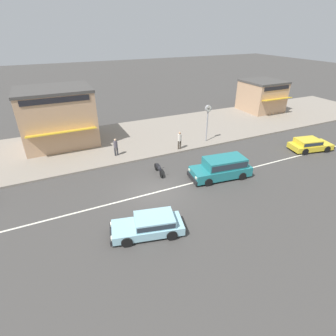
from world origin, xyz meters
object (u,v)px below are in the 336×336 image
street_clock (208,115)px  pedestrian_mid_kerb (116,146)px  shopfront_corner_warung (262,96)px  pedestrian_near_clock (180,139)px  hatchback_yellow_1 (309,144)px  hatchback_pale_blue_2 (150,224)px  motorcycle_0 (159,169)px  shopfront_mid_block (58,117)px  minivan_teal_0 (222,167)px

street_clock → pedestrian_mid_kerb: size_ratio=2.29×
shopfront_corner_warung → pedestrian_mid_kerb: bearing=-165.0°
street_clock → pedestrian_near_clock: street_clock is taller
pedestrian_near_clock → shopfront_corner_warung: bearing=23.5°
street_clock → shopfront_corner_warung: size_ratio=0.65×
hatchback_yellow_1 → street_clock: bearing=143.6°
hatchback_pale_blue_2 → motorcycle_0: bearing=62.6°
motorcycle_0 → pedestrian_mid_kerb: pedestrian_mid_kerb is taller
motorcycle_0 → shopfront_corner_warung: size_ratio=0.33×
hatchback_pale_blue_2 → motorcycle_0: 6.64m
hatchback_yellow_1 → pedestrian_near_clock: size_ratio=2.45×
street_clock → shopfront_mid_block: 13.92m
hatchback_pale_blue_2 → shopfront_corner_warung: (22.15, 15.89, 1.49)m
pedestrian_mid_kerb → shopfront_mid_block: shopfront_mid_block is taller
street_clock → pedestrian_near_clock: size_ratio=2.14×
pedestrian_near_clock → shopfront_corner_warung: shopfront_corner_warung is taller
minivan_teal_0 → street_clock: street_clock is taller
motorcycle_0 → shopfront_mid_block: bearing=123.3°
minivan_teal_0 → shopfront_corner_warung: 19.51m
shopfront_mid_block → hatchback_pale_blue_2: bearing=-78.6°
street_clock → pedestrian_mid_kerb: street_clock is taller
minivan_teal_0 → shopfront_mid_block: size_ratio=0.74×
hatchback_yellow_1 → shopfront_corner_warung: shopfront_corner_warung is taller
street_clock → pedestrian_mid_kerb: bearing=176.6°
motorcycle_0 → shopfront_mid_block: shopfront_mid_block is taller
minivan_teal_0 → hatchback_pale_blue_2: 7.96m
motorcycle_0 → pedestrian_mid_kerb: size_ratio=1.17×
street_clock → shopfront_mid_block: bearing=156.8°
hatchback_yellow_1 → hatchback_pale_blue_2: 17.81m
minivan_teal_0 → pedestrian_mid_kerb: bearing=132.9°
pedestrian_mid_kerb → shopfront_mid_block: bearing=128.5°
pedestrian_near_clock → shopfront_mid_block: (-9.55, 6.08, 1.64)m
hatchback_pale_blue_2 → pedestrian_mid_kerb: bearing=85.0°
hatchback_pale_blue_2 → pedestrian_near_clock: 11.18m
street_clock → shopfront_corner_warung: 13.88m
hatchback_pale_blue_2 → hatchback_yellow_1: bearing=13.3°
shopfront_corner_warung → shopfront_mid_block: 25.22m
hatchback_pale_blue_2 → shopfront_mid_block: bearing=101.4°
pedestrian_mid_kerb → hatchback_pale_blue_2: bearing=-95.0°
shopfront_corner_warung → hatchback_pale_blue_2: bearing=-144.3°
shopfront_mid_block → shopfront_corner_warung: bearing=1.6°
hatchback_yellow_1 → pedestrian_near_clock: bearing=155.3°
pedestrian_near_clock → motorcycle_0: bearing=-137.2°
hatchback_pale_blue_2 → shopfront_mid_block: 15.62m
minivan_teal_0 → hatchback_yellow_1: bearing=3.6°
pedestrian_near_clock → shopfront_corner_warung: size_ratio=0.31×
hatchback_pale_blue_2 → street_clock: size_ratio=1.18×
minivan_teal_0 → street_clock: 7.02m
minivan_teal_0 → pedestrian_near_clock: size_ratio=2.86×
motorcycle_0 → shopfront_corner_warung: 21.62m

